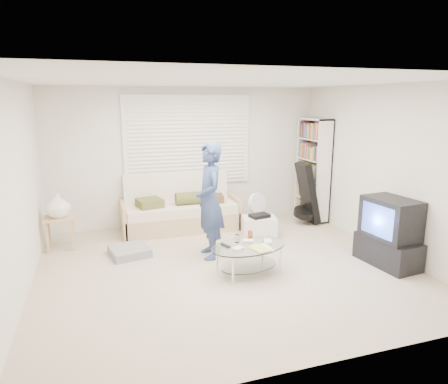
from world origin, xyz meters
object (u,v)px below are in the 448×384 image
object	(u,v)px
tv_unit	(389,233)
coffee_table	(249,251)
futon_sofa	(180,211)
bookshelf	(313,170)

from	to	relation	value
tv_unit	coffee_table	xyz separation A→B (m)	(-1.97, 0.32, -0.14)
futon_sofa	coffee_table	size ratio (longest dim) A/B	1.74
futon_sofa	tv_unit	bearing A→B (deg)	-45.21
futon_sofa	bookshelf	bearing A→B (deg)	-2.74
tv_unit	coffee_table	world-z (taller)	tv_unit
futon_sofa	bookshelf	xyz separation A→B (m)	(2.57, -0.12, 0.64)
tv_unit	coffee_table	distance (m)	2.00
futon_sofa	tv_unit	world-z (taller)	futon_sofa
futon_sofa	coffee_table	bearing A→B (deg)	-77.41
tv_unit	coffee_table	size ratio (longest dim) A/B	0.81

